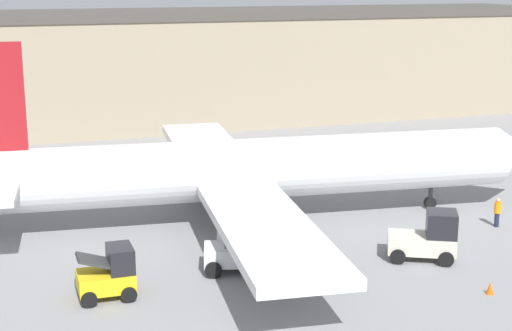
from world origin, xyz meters
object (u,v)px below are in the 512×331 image
object	(u,v)px
ground_crew_worker	(497,211)
safety_cone_near	(490,288)
pushback_tug	(241,248)
airplane	(240,171)
belt_loader_truck	(110,274)
baggage_tug	(428,238)

from	to	relation	value
ground_crew_worker	safety_cone_near	xyz separation A→B (m)	(-6.08, -8.11, -0.62)
ground_crew_worker	safety_cone_near	world-z (taller)	ground_crew_worker
ground_crew_worker	pushback_tug	bearing A→B (deg)	139.84
safety_cone_near	airplane	bearing A→B (deg)	118.29
belt_loader_truck	safety_cone_near	bearing A→B (deg)	-17.96
airplane	pushback_tug	bearing A→B (deg)	-101.19
baggage_tug	ground_crew_worker	bearing A→B (deg)	54.95
ground_crew_worker	safety_cone_near	bearing A→B (deg)	-173.63
baggage_tug	belt_loader_truck	distance (m)	15.72
ground_crew_worker	pushback_tug	distance (m)	15.86
airplane	belt_loader_truck	distance (m)	12.29
belt_loader_truck	baggage_tug	bearing A→B (deg)	-1.54
ground_crew_worker	baggage_tug	world-z (taller)	baggage_tug
pushback_tug	belt_loader_truck	bearing A→B (deg)	-154.44
pushback_tug	safety_cone_near	distance (m)	11.57
ground_crew_worker	safety_cone_near	distance (m)	10.15
pushback_tug	airplane	bearing A→B (deg)	88.81
ground_crew_worker	pushback_tug	xyz separation A→B (m)	(-15.75, -1.83, 0.24)
belt_loader_truck	pushback_tug	bearing A→B (deg)	9.53
airplane	belt_loader_truck	size ratio (longest dim) A/B	15.13
airplane	pushback_tug	xyz separation A→B (m)	(-2.30, -7.42, -1.84)
baggage_tug	belt_loader_truck	world-z (taller)	baggage_tug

